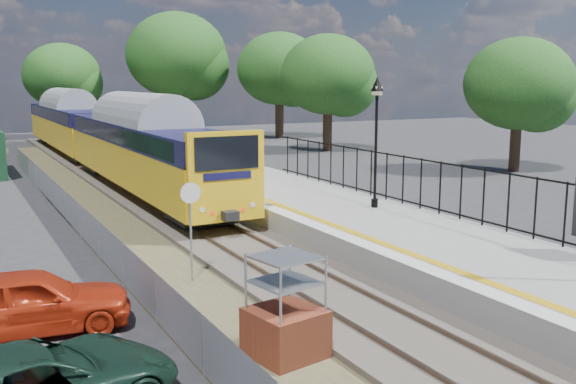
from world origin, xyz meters
TOP-DOWN VIEW (x-y plane):
  - ground at (0.00, 0.00)m, footprint 120.00×120.00m
  - track_bed at (-0.47, 9.67)m, footprint 5.90×80.00m
  - platform at (4.20, 8.00)m, footprint 5.00×70.00m
  - platform_edge at (2.14, 8.00)m, footprint 0.90×70.00m
  - victorian_lamp_north at (5.30, 6.00)m, footprint 0.44×0.44m
  - palisade_fence at (6.55, 2.24)m, footprint 0.12×26.00m
  - wire_fence at (-4.20, 12.00)m, footprint 0.06×52.00m
  - tree_line at (1.40, 42.00)m, footprint 56.80×43.80m
  - train at (0.00, 27.36)m, footprint 2.82×40.83m
  - brick_plinth at (-2.50, -1.98)m, footprint 1.51×1.51m
  - speed_sign at (-2.50, 3.40)m, footprint 0.55×0.11m
  - car_red at (-6.74, 1.71)m, footprint 4.35×2.16m

SIDE VIEW (x-z plane):
  - ground at x=0.00m, z-range 0.00..0.00m
  - track_bed at x=-0.47m, z-range -0.05..0.24m
  - platform at x=4.20m, z-range 0.00..0.90m
  - wire_fence at x=-4.20m, z-range 0.00..1.20m
  - car_red at x=-6.74m, z-range 0.00..1.43m
  - platform_edge at x=2.14m, z-range 0.90..0.91m
  - brick_plinth at x=-2.50m, z-range -0.04..2.05m
  - palisade_fence at x=6.55m, z-range 0.84..2.84m
  - speed_sign at x=-2.50m, z-range 0.49..3.22m
  - train at x=0.00m, z-range 0.59..4.09m
  - victorian_lamp_north at x=5.30m, z-range 2.00..6.60m
  - tree_line at x=1.40m, z-range 0.67..12.55m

